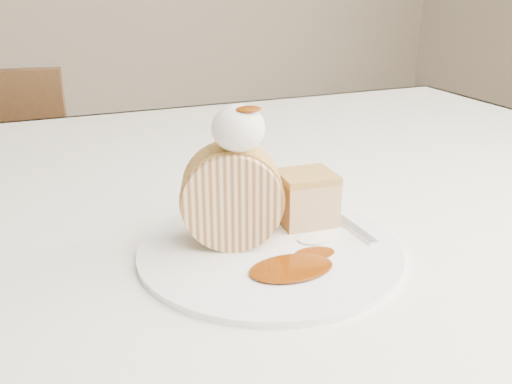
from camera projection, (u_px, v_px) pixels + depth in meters
name	position (u px, v px, depth m)	size (l,w,h in m)	color
table	(200.00, 252.00, 0.74)	(1.40, 0.90, 0.75)	white
plate	(270.00, 250.00, 0.54)	(0.25, 0.25, 0.01)	white
roulade_slice	(232.00, 197.00, 0.54)	(0.09, 0.09, 0.05)	beige
cake_chunk	(306.00, 201.00, 0.59)	(0.06, 0.05, 0.05)	tan
whipped_cream	(238.00, 128.00, 0.51)	(0.05, 0.05, 0.04)	white
caramel_drizzle	(248.00, 103.00, 0.49)	(0.02, 0.02, 0.01)	#642704
caramel_pool	(291.00, 268.00, 0.50)	(0.08, 0.05, 0.00)	#642704
fork	(346.00, 222.00, 0.59)	(0.02, 0.15, 0.00)	silver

